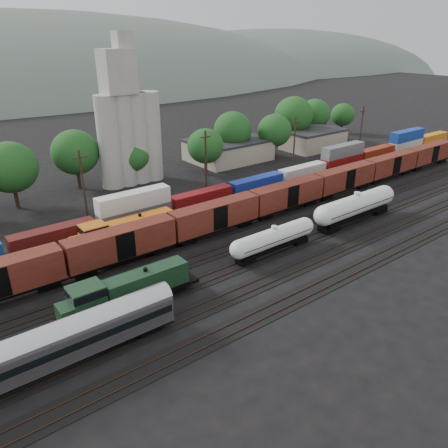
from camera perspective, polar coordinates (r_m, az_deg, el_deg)
ground at (r=62.97m, az=0.43°, el=-3.29°), size 600.00×600.00×0.00m
tracks at (r=62.95m, az=0.43°, el=-3.25°), size 180.00×33.20×0.20m
green_locomotive at (r=49.75m, az=-13.03°, el=-8.60°), size 16.47×2.91×4.36m
tank_car_a at (r=61.11m, az=6.50°, el=-1.86°), size 15.06×2.70×3.95m
tank_car_b at (r=73.90m, az=16.82°, el=2.30°), size 18.70×3.35×4.90m
passenger_coach at (r=43.46m, az=-19.92°, el=-14.04°), size 21.25×2.62×4.82m
orange_locomotive at (r=64.49m, az=-13.11°, el=-0.87°), size 17.06×2.84×4.26m
boxcar_string at (r=66.13m, az=-1.18°, el=1.05°), size 138.20×2.90×4.20m
container_wall at (r=76.87m, az=-2.43°, el=3.72°), size 168.75×2.60×5.80m
grain_silo at (r=90.36m, az=-12.36°, el=12.10°), size 13.40×5.00×29.00m
industrial_sheds at (r=93.20m, az=-9.84°, el=7.12°), size 119.38×17.26×5.10m
tree_band at (r=91.13m, az=-16.07°, el=9.15°), size 163.51×19.73×13.22m
utility_poles at (r=77.96m, az=-9.64°, el=6.68°), size 122.20×0.36×12.00m
distant_hills at (r=313.63m, az=-27.03°, el=12.16°), size 860.00×286.00×130.00m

